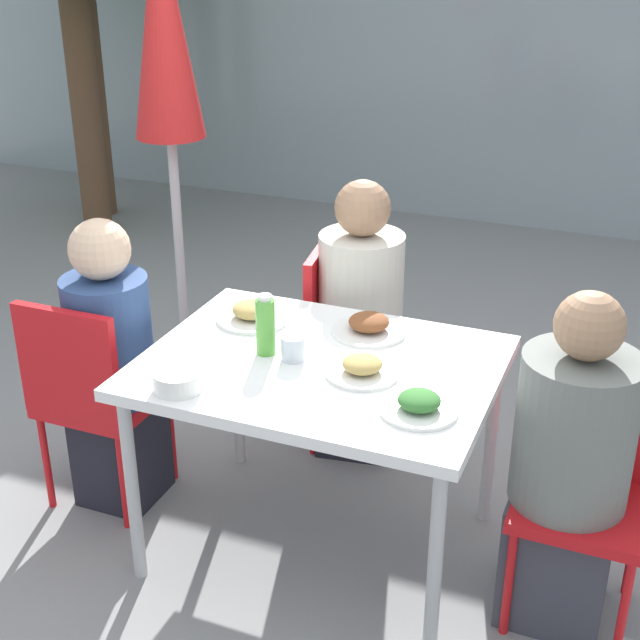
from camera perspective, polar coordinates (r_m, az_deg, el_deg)
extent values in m
plane|color=gray|center=(3.33, 0.00, -14.18)|extent=(24.00, 24.00, 0.00)
cube|color=#89999E|center=(6.46, 14.13, 18.83)|extent=(10.00, 0.20, 3.00)
cube|color=white|center=(2.92, 0.00, -3.03)|extent=(1.15, 0.88, 0.04)
cylinder|color=#B7B7B7|center=(3.05, -11.92, -10.58)|extent=(0.04, 0.04, 0.71)
cylinder|color=#B7B7B7|center=(2.70, 7.36, -15.50)|extent=(0.04, 0.04, 0.71)
cylinder|color=#B7B7B7|center=(3.60, -5.33, -4.23)|extent=(0.04, 0.04, 0.71)
cylinder|color=#B7B7B7|center=(3.31, 10.89, -7.43)|extent=(0.04, 0.04, 0.71)
cube|color=red|center=(3.46, -13.62, -4.91)|extent=(0.40, 0.40, 0.04)
cube|color=red|center=(3.22, -15.84, -2.81)|extent=(0.40, 0.04, 0.42)
cylinder|color=red|center=(3.77, -13.96, -6.14)|extent=(0.03, 0.03, 0.40)
cylinder|color=red|center=(3.60, -9.49, -7.28)|extent=(0.03, 0.03, 0.40)
cylinder|color=red|center=(3.55, -17.10, -8.67)|extent=(0.03, 0.03, 0.40)
cylinder|color=red|center=(3.37, -12.48, -10.07)|extent=(0.03, 0.03, 0.40)
cube|color=black|center=(3.53, -12.62, -7.90)|extent=(0.28, 0.28, 0.44)
cylinder|color=navy|center=(3.31, -13.35, -1.21)|extent=(0.31, 0.31, 0.47)
sphere|color=beige|center=(3.18, -13.95, 4.40)|extent=(0.22, 0.22, 0.22)
cube|color=red|center=(2.92, 16.39, -11.36)|extent=(0.40, 0.40, 0.04)
cube|color=red|center=(2.95, 17.39, -5.75)|extent=(0.40, 0.04, 0.42)
cylinder|color=red|center=(2.91, 18.82, -17.33)|extent=(0.03, 0.03, 0.40)
cylinder|color=red|center=(2.93, 11.98, -16.11)|extent=(0.03, 0.03, 0.40)
cylinder|color=red|center=(3.18, 19.42, -13.39)|extent=(0.03, 0.03, 0.40)
cylinder|color=red|center=(3.19, 13.25, -12.32)|extent=(0.03, 0.03, 0.40)
cube|color=#383842|center=(3.04, 14.97, -14.26)|extent=(0.33, 0.33, 0.44)
cylinder|color=slate|center=(2.78, 16.01, -6.79)|extent=(0.36, 0.36, 0.48)
sphere|color=#9E7556|center=(2.62, 16.88, -0.36)|extent=(0.20, 0.20, 0.20)
cube|color=red|center=(3.72, 2.70, -1.98)|extent=(0.46, 0.46, 0.04)
cube|color=red|center=(3.65, -0.03, 1.54)|extent=(0.10, 0.40, 0.42)
cylinder|color=red|center=(3.94, 5.54, -4.01)|extent=(0.03, 0.03, 0.40)
cylinder|color=red|center=(3.65, 4.75, -6.51)|extent=(0.03, 0.03, 0.40)
cylinder|color=red|center=(4.00, 0.71, -3.48)|extent=(0.03, 0.03, 0.40)
cylinder|color=red|center=(3.71, -0.47, -5.90)|extent=(0.03, 0.03, 0.40)
cube|color=black|center=(3.77, 2.49, -5.03)|extent=(0.35, 0.35, 0.44)
cylinder|color=beige|center=(3.56, 2.63, 1.60)|extent=(0.34, 0.34, 0.51)
sphere|color=#9E7556|center=(3.43, 2.75, 7.17)|extent=(0.22, 0.22, 0.22)
cylinder|color=#333333|center=(4.45, -8.46, -3.22)|extent=(0.36, 0.36, 0.05)
cylinder|color=#BCBCBC|center=(4.06, -9.39, 10.01)|extent=(0.04, 0.04, 2.16)
cone|color=red|center=(3.96, -10.01, 18.34)|extent=(0.31, 0.31, 0.97)
cylinder|color=white|center=(3.21, -4.33, 0.10)|extent=(0.26, 0.26, 0.01)
ellipsoid|color=tan|center=(3.20, -4.35, 0.68)|extent=(0.14, 0.14, 0.06)
cylinder|color=white|center=(2.83, 2.71, -3.41)|extent=(0.23, 0.23, 0.01)
ellipsoid|color=tan|center=(2.82, 2.72, -2.82)|extent=(0.13, 0.13, 0.05)
cylinder|color=white|center=(3.11, 3.13, -0.72)|extent=(0.26, 0.26, 0.01)
ellipsoid|color=brown|center=(3.10, 3.15, -0.12)|extent=(0.14, 0.14, 0.06)
cylinder|color=white|center=(2.65, 6.34, -5.74)|extent=(0.23, 0.23, 0.01)
ellipsoid|color=#33702D|center=(2.63, 6.37, -5.13)|extent=(0.13, 0.13, 0.05)
cylinder|color=#51A338|center=(2.93, -3.51, -0.45)|extent=(0.06, 0.06, 0.19)
cylinder|color=white|center=(2.89, -3.56, 1.44)|extent=(0.05, 0.05, 0.02)
cylinder|color=silver|center=(2.91, -1.72, -1.80)|extent=(0.08, 0.08, 0.08)
cylinder|color=white|center=(2.77, -9.07, -3.82)|extent=(0.15, 0.15, 0.06)
cylinder|color=brown|center=(6.44, -14.77, 12.99)|extent=(0.20, 0.20, 1.73)
cylinder|color=brown|center=(6.79, -14.45, 14.07)|extent=(0.20, 0.20, 1.84)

